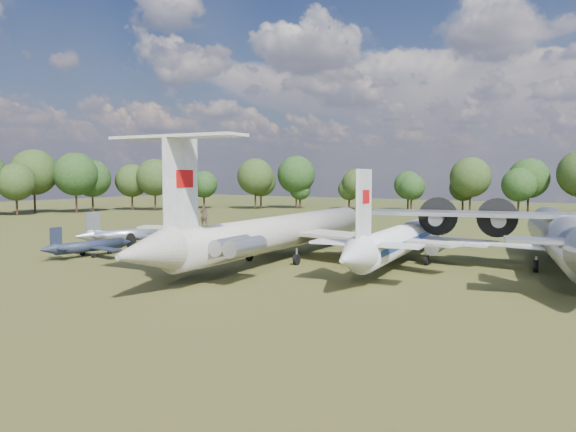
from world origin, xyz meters
The scene contains 7 objects.
ground centered at (0.00, 0.00, 0.00)m, with size 300.00×300.00×0.00m, color #264115.
il62_airliner centered at (4.58, -2.02, 2.54)m, with size 39.78×51.71×5.07m, color #B3B3AF, non-canonical shape.
tu104_jet centered at (16.86, 4.15, 2.15)m, with size 32.23×42.98×4.30m, color silver, non-canonical shape.
an12_transport centered at (32.44, 6.86, 2.85)m, with size 38.78×43.34×5.70m, color #95989C, non-canonical shape.
small_prop_west centered at (-16.14, -11.58, 0.95)m, with size 9.46×12.91×1.89m, color black, non-canonical shape.
small_prop_northwest centered at (-19.28, -2.10, 1.21)m, with size 12.06×16.44×2.41m, color #ACAFB4, non-canonical shape.
person_on_il62 centered at (5.52, -16.19, 6.03)m, with size 0.70×0.46×1.91m, color #855D44.
Camera 1 is at (38.69, -54.52, 9.78)m, focal length 35.00 mm.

